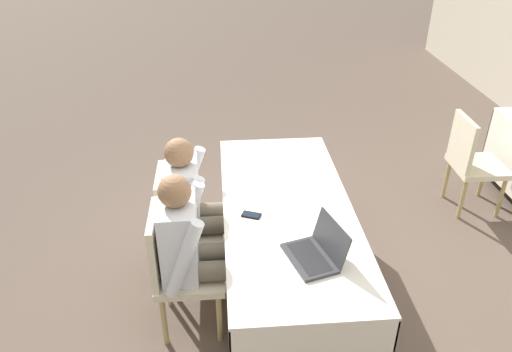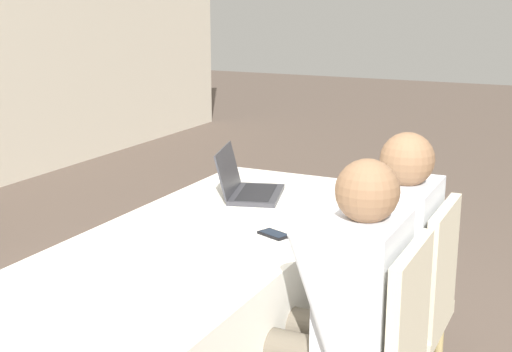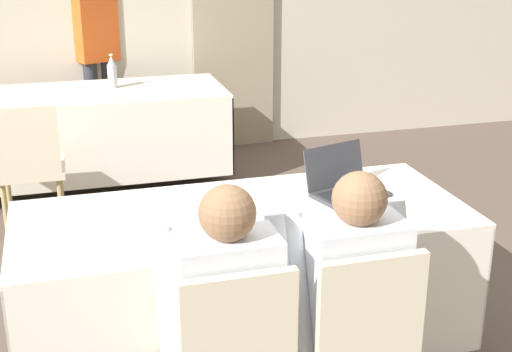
% 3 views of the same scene
% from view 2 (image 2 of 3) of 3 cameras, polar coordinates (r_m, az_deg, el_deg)
% --- Properties ---
extents(conference_table_near, '(2.05, 0.86, 0.75)m').
position_cam_2_polar(conference_table_near, '(2.84, -3.90, -7.83)').
color(conference_table_near, white).
rests_on(conference_table_near, ground_plane).
extents(laptop, '(0.40, 0.36, 0.22)m').
position_cam_2_polar(laptop, '(3.26, -0.64, -0.89)').
color(laptop, '#333338').
rests_on(laptop, conference_table_near).
extents(cell_phone, '(0.11, 0.14, 0.01)m').
position_cam_2_polar(cell_phone, '(2.74, 1.44, -4.68)').
color(cell_phone, black).
rests_on(cell_phone, conference_table_near).
extents(paper_beside_laptop, '(0.31, 0.35, 0.00)m').
position_cam_2_polar(paper_beside_laptop, '(2.53, -13.57, -6.85)').
color(paper_beside_laptop, white).
rests_on(paper_beside_laptop, conference_table_near).
extents(paper_centre_table, '(0.31, 0.36, 0.00)m').
position_cam_2_polar(paper_centre_table, '(2.97, -6.68, -3.37)').
color(paper_centre_table, white).
rests_on(paper_centre_table, conference_table_near).
extents(chair_near_right, '(0.44, 0.44, 0.90)m').
position_cam_2_polar(chair_near_right, '(2.83, 11.95, -9.96)').
color(chair_near_right, tan).
rests_on(chair_near_right, ground_plane).
extents(person_checkered_shirt, '(0.50, 0.52, 1.16)m').
position_cam_2_polar(person_checkered_shirt, '(2.36, 6.72, -10.48)').
color(person_checkered_shirt, '#665B4C').
rests_on(person_checkered_shirt, ground_plane).
extents(person_white_shirt, '(0.50, 0.52, 1.16)m').
position_cam_2_polar(person_white_shirt, '(2.79, 10.05, -6.65)').
color(person_white_shirt, '#665B4C').
rests_on(person_white_shirt, ground_plane).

